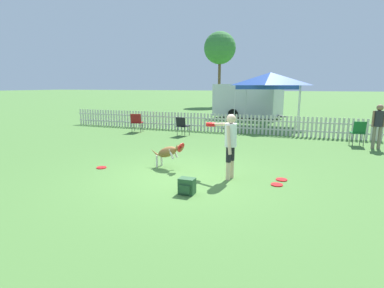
# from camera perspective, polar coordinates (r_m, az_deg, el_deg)

# --- Properties ---
(ground_plane) EXTENTS (240.00, 240.00, 0.00)m
(ground_plane) POSITION_cam_1_polar(r_m,az_deg,el_deg) (7.34, -1.31, -6.35)
(ground_plane) COLOR #4C7A38
(handler_person) EXTENTS (0.89, 0.80, 1.55)m
(handler_person) POSITION_cam_1_polar(r_m,az_deg,el_deg) (7.08, 7.05, 1.01)
(handler_person) COLOR beige
(handler_person) RESTS_ON ground_plane
(leaping_dog) EXTENTS (1.11, 0.43, 0.74)m
(leaping_dog) POSITION_cam_1_polar(r_m,az_deg,el_deg) (8.06, -4.57, -1.53)
(leaping_dog) COLOR olive
(leaping_dog) RESTS_ON ground_plane
(frisbee_near_handler) EXTENTS (0.26, 0.26, 0.02)m
(frisbee_near_handler) POSITION_cam_1_polar(r_m,az_deg,el_deg) (7.43, 16.69, -6.51)
(frisbee_near_handler) COLOR red
(frisbee_near_handler) RESTS_ON ground_plane
(frisbee_near_dog) EXTENTS (0.26, 0.26, 0.02)m
(frisbee_near_dog) POSITION_cam_1_polar(r_m,az_deg,el_deg) (7.04, 15.86, -7.46)
(frisbee_near_dog) COLOR red
(frisbee_near_dog) RESTS_ON ground_plane
(frisbee_midfield) EXTENTS (0.26, 0.26, 0.02)m
(frisbee_midfield) POSITION_cam_1_polar(r_m,az_deg,el_deg) (8.50, -16.86, -4.32)
(frisbee_midfield) COLOR red
(frisbee_midfield) RESTS_ON ground_plane
(backpack_on_grass) EXTENTS (0.33, 0.27, 0.33)m
(backpack_on_grass) POSITION_cam_1_polar(r_m,az_deg,el_deg) (6.22, -0.98, -8.02)
(backpack_on_grass) COLOR #2D5633
(backpack_on_grass) RESTS_ON ground_plane
(picket_fence) EXTENTS (18.91, 0.04, 0.88)m
(picket_fence) POSITION_cam_1_polar(r_m,az_deg,el_deg) (14.08, 9.80, 3.77)
(picket_fence) COLOR beige
(picket_fence) RESTS_ON ground_plane
(folding_chair_blue_left) EXTENTS (0.51, 0.53, 0.92)m
(folding_chair_blue_left) POSITION_cam_1_polar(r_m,az_deg,el_deg) (12.60, 29.11, 2.19)
(folding_chair_blue_left) COLOR #333338
(folding_chair_blue_left) RESTS_ON ground_plane
(folding_chair_center) EXTENTS (0.54, 0.56, 0.84)m
(folding_chair_center) POSITION_cam_1_polar(r_m,az_deg,el_deg) (13.20, -1.88, 3.69)
(folding_chair_center) COLOR #333338
(folding_chair_center) RESTS_ON ground_plane
(folding_chair_green_right) EXTENTS (0.62, 0.63, 0.89)m
(folding_chair_green_right) POSITION_cam_1_polar(r_m,az_deg,el_deg) (14.46, -10.50, 4.31)
(folding_chair_green_right) COLOR #333338
(folding_chair_green_right) RESTS_ON ground_plane
(canopy_tent_main) EXTENTS (3.12, 3.12, 2.88)m
(canopy_tent_main) POSITION_cam_1_polar(r_m,az_deg,el_deg) (16.72, 14.67, 11.58)
(canopy_tent_main) COLOR silver
(canopy_tent_main) RESTS_ON ground_plane
(spectator_standing) EXTENTS (0.42, 0.27, 1.56)m
(spectator_standing) POSITION_cam_1_polar(r_m,az_deg,el_deg) (12.27, 31.96, 3.51)
(spectator_standing) COLOR #7A705B
(spectator_standing) RESTS_ON ground_plane
(equipment_trailer) EXTENTS (5.18, 3.00, 2.29)m
(equipment_trailer) POSITION_cam_1_polar(r_m,az_deg,el_deg) (20.68, 10.53, 8.18)
(equipment_trailer) COLOR silver
(equipment_trailer) RESTS_ON ground_plane
(tree_left_grove) EXTENTS (3.32, 3.32, 7.70)m
(tree_left_grove) POSITION_cam_1_polar(r_m,az_deg,el_deg) (32.91, 5.32, 17.69)
(tree_left_grove) COLOR brown
(tree_left_grove) RESTS_ON ground_plane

